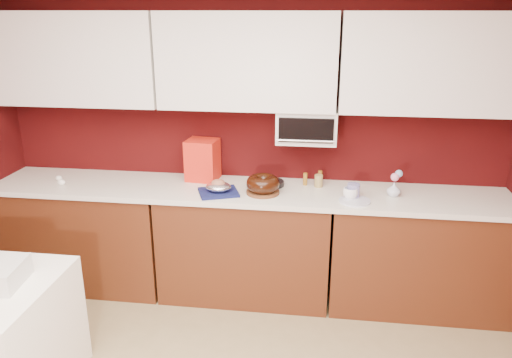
{
  "coord_description": "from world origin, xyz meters",
  "views": [
    {
      "loc": [
        0.56,
        -1.62,
        2.21
      ],
      "look_at": [
        0.1,
        1.84,
        1.02
      ],
      "focal_mm": 35.0,
      "sensor_mm": 36.0,
      "label": 1
    }
  ],
  "objects": [
    {
      "name": "amber_bottle",
      "position": [
        0.45,
        2.1,
        0.95
      ],
      "size": [
        0.04,
        0.04,
        0.1
      ],
      "primitive_type": "cylinder",
      "rotation": [
        0.0,
        0.0,
        -0.33
      ],
      "color": "brown",
      "rests_on": "countertop"
    },
    {
      "name": "dark_pan",
      "position": [
        0.19,
        2.05,
        0.92
      ],
      "size": [
        0.23,
        0.23,
        0.04
      ],
      "primitive_type": "cylinder",
      "rotation": [
        0.0,
        0.0,
        0.11
      ],
      "color": "black",
      "rests_on": "countertop"
    },
    {
      "name": "base_cabinet_center",
      "position": [
        0.0,
        1.94,
        0.43
      ],
      "size": [
        1.31,
        0.58,
        0.86
      ],
      "primitive_type": "cube",
      "color": "#532510",
      "rests_on": "floor"
    },
    {
      "name": "coffee_mug",
      "position": [
        0.79,
        1.84,
        0.95
      ],
      "size": [
        0.13,
        0.13,
        0.1
      ],
      "primitive_type": "imported",
      "rotation": [
        0.0,
        0.0,
        0.8
      ],
      "color": "white",
      "rests_on": "countertop"
    },
    {
      "name": "upper_cabinet_center",
      "position": [
        0.0,
        2.08,
        1.85
      ],
      "size": [
        1.31,
        0.33,
        0.7
      ],
      "primitive_type": "cube",
      "color": "white",
      "rests_on": "wall_back"
    },
    {
      "name": "china_plate",
      "position": [
        0.82,
        1.78,
        0.91
      ],
      "size": [
        0.25,
        0.25,
        0.01
      ],
      "primitive_type": "cylinder",
      "rotation": [
        0.0,
        0.0,
        -0.1
      ],
      "color": "silver",
      "rests_on": "countertop"
    },
    {
      "name": "base_cabinet_right",
      "position": [
        1.33,
        1.94,
        0.43
      ],
      "size": [
        1.31,
        0.58,
        0.86
      ],
      "primitive_type": "cube",
      "color": "#532510",
      "rests_on": "floor"
    },
    {
      "name": "toaster_oven_door",
      "position": [
        0.45,
        1.94,
        1.38
      ],
      "size": [
        0.4,
        0.02,
        0.18
      ],
      "primitive_type": "cube",
      "color": "black",
      "rests_on": "toaster_oven"
    },
    {
      "name": "wall_back",
      "position": [
        0.0,
        2.25,
        1.25
      ],
      "size": [
        4.0,
        0.02,
        2.5
      ],
      "primitive_type": "cube",
      "color": "#3A0708",
      "rests_on": "floor"
    },
    {
      "name": "egg_left",
      "position": [
        -1.44,
        1.84,
        0.92
      ],
      "size": [
        0.07,
        0.06,
        0.05
      ],
      "primitive_type": "ellipsoid",
      "rotation": [
        0.0,
        0.0,
        0.16
      ],
      "color": "white",
      "rests_on": "countertop"
    },
    {
      "name": "paper_cup",
      "position": [
        0.56,
        2.07,
        0.95
      ],
      "size": [
        0.07,
        0.07,
        0.1
      ],
      "primitive_type": "cylinder",
      "rotation": [
        0.0,
        0.0,
        -0.1
      ],
      "color": "olive",
      "rests_on": "countertop"
    },
    {
      "name": "base_cabinet_left",
      "position": [
        -1.33,
        1.94,
        0.43
      ],
      "size": [
        1.31,
        0.58,
        0.86
      ],
      "primitive_type": "cube",
      "color": "#532510",
      "rests_on": "floor"
    },
    {
      "name": "flower_blue",
      "position": [
        1.14,
        1.96,
        1.07
      ],
      "size": [
        0.06,
        0.06,
        0.06
      ],
      "primitive_type": "sphere",
      "color": "#7CA1C7",
      "rests_on": "flower_vase"
    },
    {
      "name": "cake_base",
      "position": [
        0.15,
        1.86,
        0.91
      ],
      "size": [
        0.32,
        0.32,
        0.02
      ],
      "primitive_type": "cylinder",
      "rotation": [
        0.0,
        0.0,
        -0.37
      ],
      "color": "brown",
      "rests_on": "countertop"
    },
    {
      "name": "upper_cabinet_left",
      "position": [
        -1.33,
        2.08,
        1.85
      ],
      "size": [
        1.31,
        0.33,
        0.7
      ],
      "primitive_type": "cube",
      "color": "white",
      "rests_on": "wall_back"
    },
    {
      "name": "toaster_oven",
      "position": [
        0.45,
        2.1,
        1.38
      ],
      "size": [
        0.45,
        0.3,
        0.25
      ],
      "primitive_type": "cube",
      "color": "white",
      "rests_on": "upper_cabinet_center"
    },
    {
      "name": "flower_vase",
      "position": [
        1.11,
        1.94,
        0.96
      ],
      "size": [
        0.08,
        0.08,
        0.12
      ],
      "primitive_type": "imported",
      "rotation": [
        0.0,
        0.0,
        0.06
      ],
      "color": "silver",
      "rests_on": "countertop"
    },
    {
      "name": "bundt_cake",
      "position": [
        0.15,
        1.86,
        0.98
      ],
      "size": [
        0.29,
        0.29,
        0.1
      ],
      "primitive_type": "torus",
      "rotation": [
        0.0,
        0.0,
        -0.19
      ],
      "color": "black",
      "rests_on": "cake_base"
    },
    {
      "name": "toaster_oven_handle",
      "position": [
        0.45,
        1.93,
        1.3
      ],
      "size": [
        0.42,
        0.02,
        0.02
      ],
      "primitive_type": "cylinder",
      "rotation": [
        0.0,
        1.57,
        0.0
      ],
      "color": "silver",
      "rests_on": "toaster_oven"
    },
    {
      "name": "upper_cabinet_right",
      "position": [
        1.33,
        2.08,
        1.85
      ],
      "size": [
        1.31,
        0.33,
        0.7
      ],
      "primitive_type": "cube",
      "color": "white",
      "rests_on": "wall_back"
    },
    {
      "name": "amber_bottle_tall",
      "position": [
        0.57,
        2.12,
        0.96
      ],
      "size": [
        0.03,
        0.03,
        0.12
      ],
      "primitive_type": "cylinder",
      "rotation": [
        0.0,
        0.0,
        -0.01
      ],
      "color": "brown",
      "rests_on": "countertop"
    },
    {
      "name": "pandoro_box",
      "position": [
        -0.37,
        2.13,
        1.06
      ],
      "size": [
        0.26,
        0.24,
        0.33
      ],
      "primitive_type": "cube",
      "rotation": [
        0.0,
        0.0,
        -0.1
      ],
      "color": "red",
      "rests_on": "countertop"
    },
    {
      "name": "navy_towel",
      "position": [
        -0.18,
        1.81,
        0.91
      ],
      "size": [
        0.35,
        0.32,
        0.02
      ],
      "primitive_type": "cube",
      "rotation": [
        0.0,
        0.0,
        0.37
      ],
      "color": "#131849",
      "rests_on": "countertop"
    },
    {
      "name": "foil_ham_nest",
      "position": [
        -0.18,
        1.81,
        0.96
      ],
      "size": [
        0.24,
        0.22,
        0.07
      ],
      "primitive_type": "ellipsoid",
      "rotation": [
        0.0,
        0.0,
        -0.41
      ],
      "color": "white",
      "rests_on": "navy_towel"
    },
    {
      "name": "blue_jar",
      "position": [
        0.81,
        1.86,
        0.95
      ],
      "size": [
        0.12,
        0.12,
        0.11
      ],
      "primitive_type": "cylinder",
      "rotation": [
        0.0,
        0.0,
        0.33
      ],
      "color": "navy",
      "rests_on": "countertop"
    },
    {
      "name": "flower_pink",
      "position": [
        1.11,
        1.94,
        1.05
      ],
      "size": [
        0.06,
        0.06,
        0.06
      ],
      "primitive_type": "sphere",
      "color": "pink",
      "rests_on": "flower_vase"
    },
    {
      "name": "roasted_ham",
      "position": [
        -0.18,
        1.81,
        0.98
      ],
      "size": [
        0.11,
        0.1,
        0.07
      ],
      "primitive_type": "ellipsoid",
      "rotation": [
        0.0,
        0.0,
        0.05
      ],
      "color": "#9F6148",
      "rests_on": "foil_ham_nest"
    },
    {
      "name": "egg_right",
      "position": [
        -1.52,
        1.93,
        0.92
      ],
      "size": [
        0.06,
        0.05,
        0.04
      ],
      "primitive_type": "ellipsoid",
      "rotation": [
        0.0,
        0.0,
        0.13
      ],
      "color": "white",
      "rests_on": "countertop"
    },
    {
      "name": "countertop",
      "position": [
        0.0,
        1.94,
        0.88
      ],
      "size": [
        4.0,
        0.62,
        0.04
      ],
      "primitive_type": "cube",
      "color": "silver",
      "rests_on": "base_cabinet_center"
    }
  ]
}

